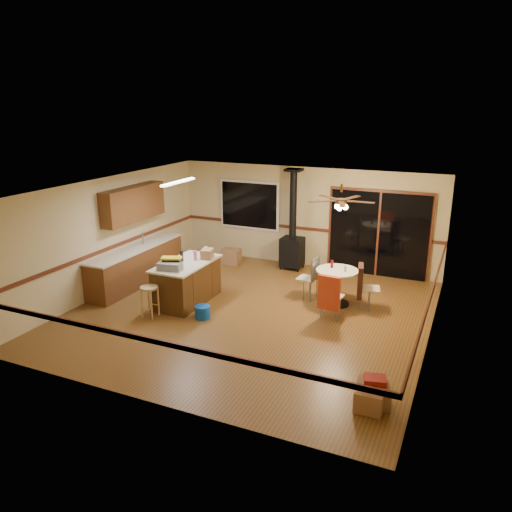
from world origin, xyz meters
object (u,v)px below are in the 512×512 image
Objects in this scene: blue_bucket at (202,312)px; box_under_window at (231,256)px; bar_stool at (150,302)px; toolbox_grey at (170,266)px; kitchen_island at (187,282)px; chair_left at (312,273)px; toolbox_black at (172,263)px; box_corner_b at (369,400)px; chair_near at (329,293)px; chair_right at (361,281)px; box_corner_a at (374,393)px; dining_table at (337,281)px; wood_stove at (292,242)px.

box_under_window reaches higher than blue_bucket.
bar_stool is 3.80m from box_under_window.
toolbox_grey is at bearing -84.75° from box_under_window.
kitchen_island is 2.59× the size of bar_stool.
blue_bucket is at bearing -131.44° from chair_left.
bar_stool is (-0.19, -0.57, -0.67)m from toolbox_black.
box_corner_b is at bearing -16.67° from bar_stool.
chair_near is 1.80× the size of box_corner_b.
toolbox_grey is 1.37× the size of toolbox_black.
chair_near is (0.68, -0.97, 0.01)m from chair_left.
toolbox_grey reaches higher than kitchen_island.
toolbox_black reaches higher than blue_bucket.
kitchen_island reaches higher than bar_stool.
toolbox_grey is (-0.05, -0.54, 0.52)m from kitchen_island.
chair_left is 0.74× the size of chair_right.
box_corner_a is (4.49, -2.22, -0.28)m from kitchen_island.
kitchen_island is 0.69m from toolbox_black.
bar_stool is 3.60m from chair_near.
chair_left is (-0.59, 0.09, 0.06)m from dining_table.
kitchen_island is 0.75m from toolbox_grey.
dining_table is 1.74× the size of chair_left.
box_under_window is at bearing 95.25° from toolbox_grey.
wood_stove is 3.28m from chair_near.
chair_right is at bearing -4.17° from chair_left.
kitchen_island reaches higher than box_corner_b.
chair_right is (3.60, 1.61, -0.40)m from toolbox_black.
toolbox_black is 0.73× the size of box_under_window.
box_corner_b is at bearing -60.75° from chair_left.
kitchen_island is at bearing -152.02° from chair_left.
chair_right is (3.57, 1.73, -0.38)m from toolbox_grey.
chair_right is (0.44, 0.89, 0.00)m from chair_near.
toolbox_black reaches higher than box_under_window.
box_corner_b is (3.16, -5.45, -0.57)m from wood_stove.
wood_stove is at bearing 81.12° from blue_bucket.
box_under_window is (-3.88, 1.62, -0.40)m from chair_right.
toolbox_black is 3.34m from box_under_window.
bar_stool is (-1.57, -4.04, -0.40)m from wood_stove.
bar_stool is at bearing -158.97° from chair_near.
box_under_window is at bearing 132.74° from box_corner_b.
wood_stove is 2.89m from chair_right.
chair_right reaches higher than box_corner_b.
chair_left is (2.40, 1.27, 0.14)m from kitchen_island.
toolbox_black reaches higher than toolbox_grey.
kitchen_island is 4.32× the size of box_corner_b.
wood_stove reaches higher than blue_bucket.
toolbox_grey is 1.15m from blue_bucket.
wood_stove is at bearing 132.22° from dining_table.
toolbox_grey is 0.54× the size of dining_table.
toolbox_grey reaches higher than box_corner_a.
toolbox_black reaches higher than chair_right.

